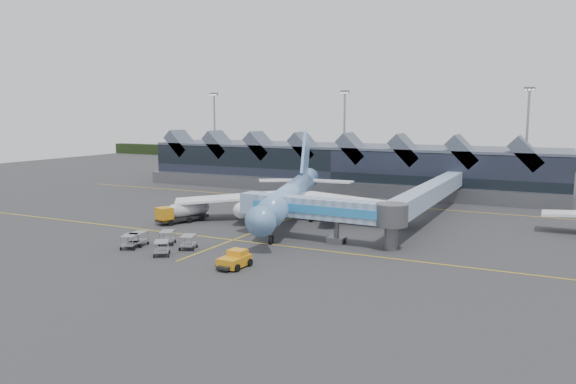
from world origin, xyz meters
The scene contains 10 objects.
ground centered at (0.00, 0.00, 0.00)m, with size 260.00×260.00×0.00m, color #2C2C2E.
taxi_stripes centered at (0.00, 10.00, 0.01)m, with size 120.00×60.00×0.01m.
tree_line_far centered at (0.00, 110.00, 2.00)m, with size 260.00×4.00×4.00m, color black.
terminal centered at (-5.07, 47.35, 4.88)m, with size 90.00×22.25×12.52m.
light_masts centered at (21.00, 62.80, 12.49)m, with size 132.40×42.56×22.45m.
main_airliner centered at (0.92, 7.41, 4.03)m, with size 35.57×41.83×13.71m.
jet_bridge centered at (11.91, -3.65, 4.13)m, with size 23.02×4.33×5.78m.
fuel_truck centered at (-13.18, -0.99, 1.66)m, with size 4.98×8.69×2.96m.
pushback_tug centered at (7.20, -19.18, 0.83)m, with size 2.78×4.27×1.85m.
baggage_carts centered at (-5.81, -16.18, 0.97)m, with size 8.97×7.74×1.72m.
Camera 1 is at (38.54, -69.19, 16.47)m, focal length 35.00 mm.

